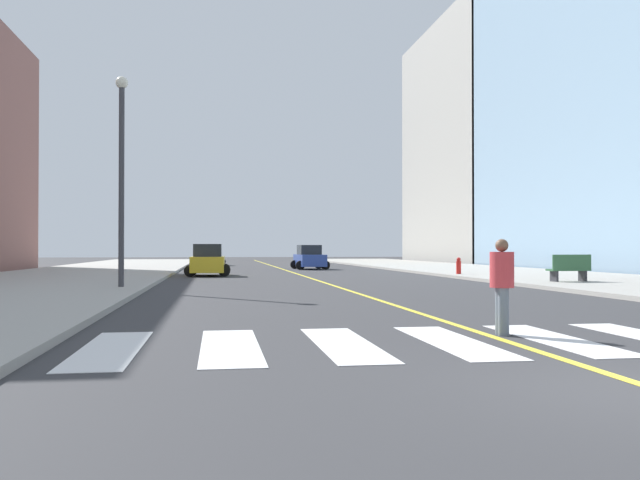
{
  "coord_description": "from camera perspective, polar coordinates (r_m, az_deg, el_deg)",
  "views": [
    {
      "loc": [
        -4.7,
        -6.59,
        1.53
      ],
      "look_at": [
        -0.23,
        22.7,
        1.89
      ],
      "focal_mm": 37.83,
      "sensor_mm": 36.0,
      "label": 1
    }
  ],
  "objects": [
    {
      "name": "parking_garage_concrete",
      "position": [
        78.11,
        15.82,
        7.72
      ],
      "size": [
        18.0,
        24.0,
        25.85
      ],
      "primitive_type": "cube",
      "color": "#9E9B93",
      "rests_on": "ground"
    },
    {
      "name": "sidewalk_kerb_east",
      "position": [
        31.54,
        23.77,
        -3.29
      ],
      "size": [
        10.0,
        120.0,
        0.15
      ],
      "primitive_type": "cube",
      "color": "#9E9B93",
      "rests_on": "ground"
    },
    {
      "name": "crosswalk_paint",
      "position": [
        11.69,
        15.28,
        -8.18
      ],
      "size": [
        13.5,
        4.0,
        0.01
      ],
      "color": "silver",
      "rests_on": "ground"
    },
    {
      "name": "pedestrian_crossing",
      "position": [
        12.3,
        15.14,
        -3.46
      ],
      "size": [
        0.42,
        0.42,
        1.69
      ],
      "rotation": [
        0.0,
        0.0,
        4.57
      ],
      "color": "slate",
      "rests_on": "ground"
    },
    {
      "name": "car_blue_second",
      "position": [
        49.05,
        -0.89,
        -1.52
      ],
      "size": [
        2.59,
        4.03,
        1.76
      ],
      "rotation": [
        0.0,
        0.0,
        3.19
      ],
      "color": "#2D479E",
      "rests_on": "ground"
    },
    {
      "name": "car_silver_third",
      "position": [
        60.64,
        -9.13,
        -1.39
      ],
      "size": [
        2.47,
        3.86,
        1.69
      ],
      "rotation": [
        0.0,
        0.0,
        -0.04
      ],
      "color": "#B7B7BC",
      "rests_on": "ground"
    },
    {
      "name": "car_yellow_nearest",
      "position": [
        37.74,
        -9.46,
        -1.77
      ],
      "size": [
        2.52,
        3.98,
        1.76
      ],
      "rotation": [
        0.0,
        0.0,
        -0.02
      ],
      "color": "gold",
      "rests_on": "ground"
    },
    {
      "name": "park_bench",
      "position": [
        29.82,
        20.36,
        -2.27
      ],
      "size": [
        1.85,
        0.73,
        1.12
      ],
      "rotation": [
        0.0,
        0.0,
        1.67
      ],
      "color": "#33603D",
      "rests_on": "sidewalk_kerb_east"
    },
    {
      "name": "fire_hydrant",
      "position": [
        36.86,
        11.65,
        -2.16
      ],
      "size": [
        0.26,
        0.26,
        0.89
      ],
      "color": "red",
      "rests_on": "sidewalk_kerb_east"
    },
    {
      "name": "lane_divider_paint",
      "position": [
        46.85,
        -2.93,
        -2.56
      ],
      "size": [
        0.16,
        80.0,
        0.01
      ],
      "primitive_type": "cube",
      "color": "yellow",
      "rests_on": "ground"
    },
    {
      "name": "street_lamp",
      "position": [
        25.36,
        -16.44,
        6.29
      ],
      "size": [
        0.44,
        0.44,
        7.56
      ],
      "color": "#38383D",
      "rests_on": "sidewalk_kerb_west"
    },
    {
      "name": "sidewalk_kerb_west",
      "position": [
        27.66,
        -24.45,
        -3.65
      ],
      "size": [
        10.0,
        120.0,
        0.15
      ],
      "primitive_type": "cube",
      "color": "#9E9B93",
      "rests_on": "ground"
    }
  ]
}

